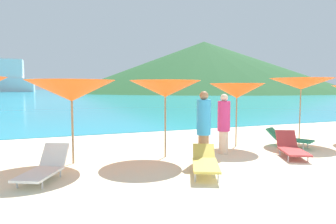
{
  "coord_description": "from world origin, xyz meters",
  "views": [
    {
      "loc": [
        -5.63,
        -4.01,
        1.98
      ],
      "look_at": [
        -2.2,
        4.92,
        1.2
      ],
      "focal_mm": 31.34,
      "sensor_mm": 36.0,
      "label": 1
    }
  ],
  "objects_px": {
    "beachgoer_1": "(224,122)",
    "lounge_chair_7": "(44,167)",
    "umbrella_2": "(165,89)",
    "umbrella_1": "(72,91)",
    "lounge_chair_6": "(205,161)",
    "beachgoer_0": "(204,125)",
    "lounge_chair_3": "(289,138)",
    "umbrella_3": "(237,91)",
    "lounge_chair_0": "(291,147)",
    "umbrella_4": "(301,84)"
  },
  "relations": [
    {
      "from": "beachgoer_1",
      "to": "lounge_chair_6",
      "type": "bearing_deg",
      "value": 55.35
    },
    {
      "from": "umbrella_1",
      "to": "beachgoer_0",
      "type": "height_order",
      "value": "umbrella_1"
    },
    {
      "from": "lounge_chair_3",
      "to": "umbrella_1",
      "type": "bearing_deg",
      "value": 149.53
    },
    {
      "from": "lounge_chair_6",
      "to": "beachgoer_0",
      "type": "xyz_separation_m",
      "value": [
        0.51,
        1.05,
        0.72
      ]
    },
    {
      "from": "lounge_chair_3",
      "to": "lounge_chair_7",
      "type": "relative_size",
      "value": 0.99
    },
    {
      "from": "lounge_chair_6",
      "to": "beachgoer_0",
      "type": "height_order",
      "value": "beachgoer_0"
    },
    {
      "from": "lounge_chair_3",
      "to": "beachgoer_1",
      "type": "height_order",
      "value": "beachgoer_1"
    },
    {
      "from": "lounge_chair_6",
      "to": "lounge_chair_7",
      "type": "relative_size",
      "value": 1.11
    },
    {
      "from": "umbrella_2",
      "to": "lounge_chair_7",
      "type": "height_order",
      "value": "umbrella_2"
    },
    {
      "from": "umbrella_3",
      "to": "beachgoer_1",
      "type": "bearing_deg",
      "value": -140.12
    },
    {
      "from": "lounge_chair_7",
      "to": "beachgoer_0",
      "type": "relative_size",
      "value": 0.82
    },
    {
      "from": "umbrella_4",
      "to": "lounge_chair_7",
      "type": "distance_m",
      "value": 9.01
    },
    {
      "from": "lounge_chair_7",
      "to": "beachgoer_1",
      "type": "relative_size",
      "value": 0.86
    },
    {
      "from": "lounge_chair_0",
      "to": "lounge_chair_3",
      "type": "bearing_deg",
      "value": 75.53
    },
    {
      "from": "lounge_chair_6",
      "to": "beachgoer_1",
      "type": "relative_size",
      "value": 0.96
    },
    {
      "from": "umbrella_4",
      "to": "lounge_chair_3",
      "type": "bearing_deg",
      "value": -150.09
    },
    {
      "from": "umbrella_3",
      "to": "beachgoer_0",
      "type": "height_order",
      "value": "umbrella_3"
    },
    {
      "from": "umbrella_4",
      "to": "lounge_chair_7",
      "type": "xyz_separation_m",
      "value": [
        -8.68,
        -1.53,
        -1.87
      ]
    },
    {
      "from": "lounge_chair_0",
      "to": "beachgoer_0",
      "type": "distance_m",
      "value": 2.75
    },
    {
      "from": "umbrella_3",
      "to": "beachgoer_0",
      "type": "bearing_deg",
      "value": -144.28
    },
    {
      "from": "lounge_chair_6",
      "to": "umbrella_3",
      "type": "bearing_deg",
      "value": 69.36
    },
    {
      "from": "umbrella_3",
      "to": "beachgoer_1",
      "type": "relative_size",
      "value": 1.18
    },
    {
      "from": "beachgoer_0",
      "to": "lounge_chair_0",
      "type": "bearing_deg",
      "value": 136.22
    },
    {
      "from": "lounge_chair_3",
      "to": "lounge_chair_6",
      "type": "bearing_deg",
      "value": 175.2
    },
    {
      "from": "lounge_chair_0",
      "to": "beachgoer_0",
      "type": "xyz_separation_m",
      "value": [
        -2.62,
        0.45,
        0.73
      ]
    },
    {
      "from": "umbrella_1",
      "to": "umbrella_4",
      "type": "relative_size",
      "value": 1.04
    },
    {
      "from": "umbrella_2",
      "to": "umbrella_3",
      "type": "relative_size",
      "value": 1.03
    },
    {
      "from": "lounge_chair_7",
      "to": "lounge_chair_3",
      "type": "bearing_deg",
      "value": 33.24
    },
    {
      "from": "umbrella_3",
      "to": "beachgoer_0",
      "type": "xyz_separation_m",
      "value": [
        -2.02,
        -1.45,
        -0.89
      ]
    },
    {
      "from": "umbrella_1",
      "to": "beachgoer_0",
      "type": "bearing_deg",
      "value": -17.18
    },
    {
      "from": "umbrella_4",
      "to": "umbrella_2",
      "type": "bearing_deg",
      "value": -174.77
    },
    {
      "from": "umbrella_1",
      "to": "beachgoer_1",
      "type": "height_order",
      "value": "umbrella_1"
    },
    {
      "from": "lounge_chair_3",
      "to": "lounge_chair_7",
      "type": "bearing_deg",
      "value": 158.89
    },
    {
      "from": "umbrella_2",
      "to": "beachgoer_0",
      "type": "height_order",
      "value": "umbrella_2"
    },
    {
      "from": "umbrella_1",
      "to": "umbrella_3",
      "type": "distance_m",
      "value": 5.35
    },
    {
      "from": "umbrella_4",
      "to": "lounge_chair_6",
      "type": "height_order",
      "value": "umbrella_4"
    },
    {
      "from": "lounge_chair_6",
      "to": "beachgoer_1",
      "type": "bearing_deg",
      "value": 72.2
    },
    {
      "from": "beachgoer_1",
      "to": "lounge_chair_7",
      "type": "bearing_deg",
      "value": 16.86
    },
    {
      "from": "lounge_chair_3",
      "to": "beachgoer_1",
      "type": "xyz_separation_m",
      "value": [
        -2.61,
        -0.11,
        0.65
      ]
    },
    {
      "from": "umbrella_3",
      "to": "beachgoer_1",
      "type": "height_order",
      "value": "umbrella_3"
    },
    {
      "from": "umbrella_4",
      "to": "beachgoer_0",
      "type": "height_order",
      "value": "umbrella_4"
    },
    {
      "from": "umbrella_2",
      "to": "lounge_chair_0",
      "type": "distance_m",
      "value": 4.02
    },
    {
      "from": "umbrella_4",
      "to": "beachgoer_1",
      "type": "height_order",
      "value": "umbrella_4"
    },
    {
      "from": "lounge_chair_6",
      "to": "umbrella_1",
      "type": "bearing_deg",
      "value": 168.27
    },
    {
      "from": "umbrella_2",
      "to": "lounge_chair_6",
      "type": "height_order",
      "value": "umbrella_2"
    },
    {
      "from": "umbrella_1",
      "to": "umbrella_2",
      "type": "relative_size",
      "value": 1.13
    },
    {
      "from": "beachgoer_0",
      "to": "beachgoer_1",
      "type": "bearing_deg",
      "value": 176.94
    },
    {
      "from": "lounge_chair_0",
      "to": "beachgoer_1",
      "type": "xyz_separation_m",
      "value": [
        -1.62,
        1.05,
        0.68
      ]
    },
    {
      "from": "lounge_chair_3",
      "to": "lounge_chair_6",
      "type": "xyz_separation_m",
      "value": [
        -4.12,
        -1.75,
        -0.01
      ]
    },
    {
      "from": "beachgoer_0",
      "to": "lounge_chair_6",
      "type": "bearing_deg",
      "value": 29.93
    }
  ]
}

